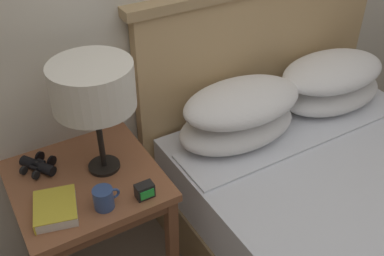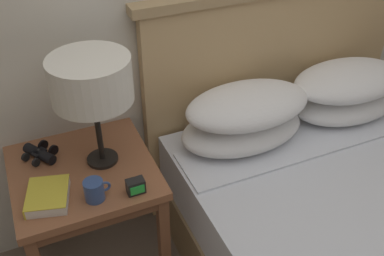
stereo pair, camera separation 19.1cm
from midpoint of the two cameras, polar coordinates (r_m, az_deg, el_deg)
name	(u,v)px [view 1 (the left image)]	position (r m, az deg, el deg)	size (l,w,h in m)	color
nightstand	(87,192)	(1.95, -15.94, -7.96)	(0.58, 0.58, 0.64)	brown
bed	(366,225)	(2.16, 18.88, -11.72)	(1.47, 1.95, 1.19)	olive
table_lamp	(93,88)	(1.70, -15.69, 4.86)	(0.31, 0.31, 0.48)	black
book_on_nightstand	(55,209)	(1.76, -20.06, -9.73)	(0.19, 0.22, 0.04)	silver
binoculars_pair	(38,165)	(1.97, -21.63, -4.56)	(0.16, 0.16, 0.05)	black
coffee_mug	(104,198)	(1.72, -14.31, -8.77)	(0.10, 0.08, 0.08)	#334C84
alarm_clock	(145,191)	(1.74, -9.20, -8.00)	(0.07, 0.05, 0.06)	black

